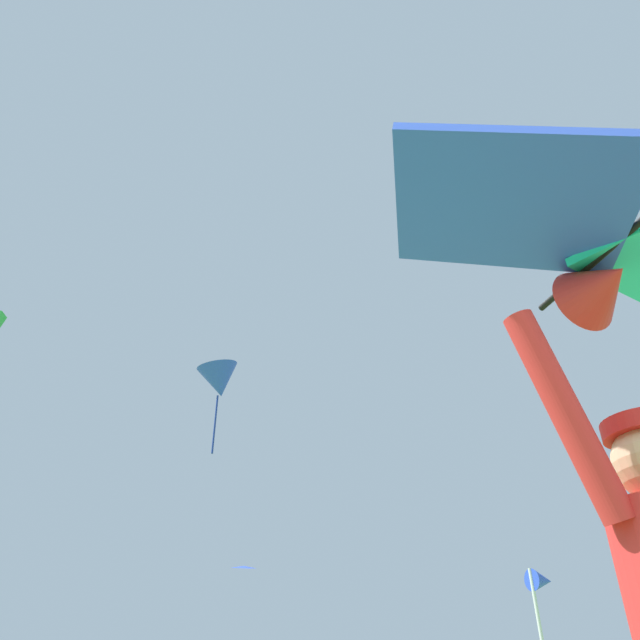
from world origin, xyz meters
TOP-DOWN VIEW (x-y plane):
  - held_stunt_kite at (0.21, 0.32)m, footprint 1.65×0.96m
  - distant_kite_blue_low_left at (5.48, 21.37)m, footprint 0.86×0.86m
  - distant_kite_blue_mid_left at (2.22, 14.24)m, footprint 1.75×1.64m
  - marker_flag at (3.86, 4.85)m, footprint 0.30×0.24m

SIDE VIEW (x-z plane):
  - marker_flag at x=3.86m, z-range 0.76..2.81m
  - held_stunt_kite at x=0.21m, z-range 2.03..2.42m
  - distant_kite_blue_low_left at x=5.48m, z-range 4.41..4.65m
  - distant_kite_blue_mid_left at x=2.22m, z-range 6.84..9.55m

